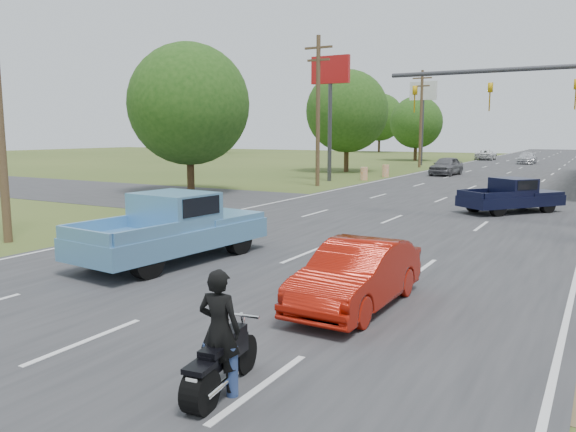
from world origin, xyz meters
The scene contains 23 objects.
ground centered at (0.00, 0.00, 0.00)m, with size 200.00×200.00×0.00m, color #3C4F1F.
main_road centered at (0.00, 40.00, 0.01)m, with size 15.00×180.00×0.02m, color #2D2D30.
cross_road centered at (0.00, 18.00, 0.01)m, with size 120.00×10.00×0.02m, color #2D2D30.
utility_pole_5 centered at (-9.50, 28.00, 5.32)m, with size 2.00×0.28×10.00m.
utility_pole_6 centered at (-9.50, 52.00, 5.32)m, with size 2.00×0.28×10.00m.
tree_0 centered at (-14.00, 20.00, 5.26)m, with size 7.14×7.14×8.84m.
tree_1 centered at (-13.50, 42.00, 5.57)m, with size 7.56×7.56×9.36m.
tree_2 centered at (-14.20, 66.00, 4.95)m, with size 6.72×6.72×8.32m.
tree_4 centered at (-55.00, 75.00, 6.82)m, with size 9.24×9.24×11.44m.
tree_6 centered at (-30.00, 95.00, 6.51)m, with size 8.82×8.82×10.92m.
barrel_2 centered at (-8.50, 34.00, 0.50)m, with size 0.56×0.56×1.00m, color orange.
barrel_3 centered at (-8.20, 38.00, 0.50)m, with size 0.56×0.56×1.00m, color orange.
pole_sign_left_near centered at (-10.50, 32.00, 7.17)m, with size 3.00×0.35×9.20m.
pole_sign_left_far centered at (-10.50, 56.00, 7.17)m, with size 3.00×0.35×9.20m.
signal_mast centered at (5.82, 17.00, 4.80)m, with size 9.12×0.40×7.00m.
red_convertible centered at (3.33, 4.15, 0.68)m, with size 1.45×4.15×1.37m, color #951206.
motorcycle centered at (3.23, -0.48, 0.43)m, with size 0.63×1.93×0.98m.
rider centered at (3.22, -0.45, 0.85)m, with size 0.62×0.41×1.70m, color black.
blue_pickup centered at (-2.84, 5.70, 0.98)m, with size 2.80×6.05×1.94m.
navy_pickup centered at (4.06, 20.74, 0.80)m, with size 4.38×4.87×1.58m.
distant_car_grey centered at (-4.26, 42.16, 0.79)m, with size 1.87×4.66×1.59m, color #5B5B60.
distant_car_silver centered at (-0.50, 64.97, 0.67)m, with size 1.89×4.64×1.35m, color silver.
distant_car_white centered at (-6.50, 72.51, 0.68)m, with size 2.26×4.91×1.36m, color silver.
Camera 1 is at (7.65, -6.36, 3.60)m, focal length 35.00 mm.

